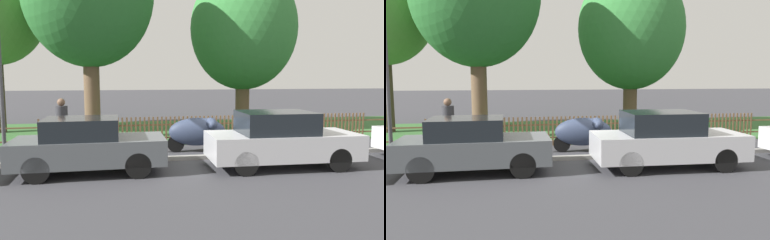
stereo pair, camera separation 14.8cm
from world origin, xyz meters
The scene contains 9 objects.
ground_plane centered at (0.00, 0.00, 0.00)m, with size 120.00×120.00×0.00m, color #38383D.
kerb_stone centered at (0.00, 0.10, 0.06)m, with size 32.17×0.20×0.12m, color gray.
grass_strip centered at (0.00, 6.26, 0.01)m, with size 32.17×7.50×0.01m, color #33602D.
park_fence centered at (0.00, 2.52, 0.53)m, with size 32.17×0.05×1.05m.
parked_car_black_saloon centered at (-4.19, -0.99, 0.73)m, with size 3.80×1.69×1.43m.
parked_car_navy_estate centered at (0.91, -1.25, 0.76)m, with size 4.09×1.81×1.53m.
covered_motorcycle centered at (-0.85, 1.21, 0.68)m, with size 1.98×0.87×1.13m.
tree_mid_park centered at (2.35, 6.41, 4.68)m, with size 4.97×4.97×7.56m.
pedestrian_near_fence centered at (-5.15, 1.29, 1.02)m, with size 0.40×0.42×1.81m.
Camera 2 is at (-3.18, -10.72, 2.47)m, focal length 35.00 mm.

